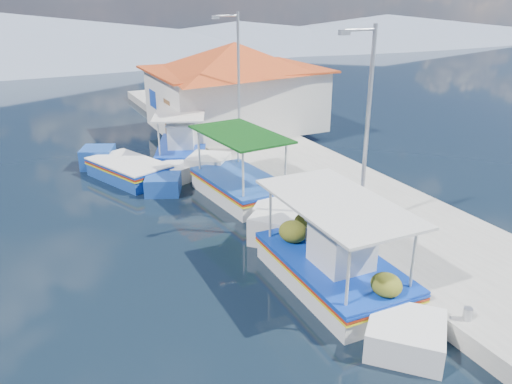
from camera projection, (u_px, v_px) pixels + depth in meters
name	position (u px, v px, depth m)	size (l,w,h in m)	color
ground	(254.00, 312.00, 12.53)	(160.00, 160.00, 0.00)	black
quay	(323.00, 186.00, 19.86)	(5.00, 44.00, 0.50)	#B0AFA5
bollards	(286.00, 192.00, 18.23)	(0.20, 17.20, 0.30)	#A5A8AD
main_caique	(331.00, 266.00, 13.56)	(2.47, 8.15, 2.68)	silver
caique_green_canopy	(240.00, 187.00, 19.35)	(2.67, 7.44, 2.79)	silver
caique_blue_hull	(129.00, 171.00, 21.28)	(3.41, 6.03, 1.15)	#194499
caique_far	(182.00, 150.00, 23.60)	(3.90, 6.71, 2.54)	silver
harbor_building	(235.00, 84.00, 26.58)	(10.49, 10.49, 4.40)	silver
lamp_post_near	(365.00, 121.00, 14.63)	(1.21, 0.14, 6.00)	#A5A8AD
lamp_post_far	(237.00, 76.00, 22.15)	(1.21, 0.14, 6.00)	#A5A8AD
mountain_ridge	(99.00, 38.00, 61.23)	(171.40, 96.00, 5.50)	slate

